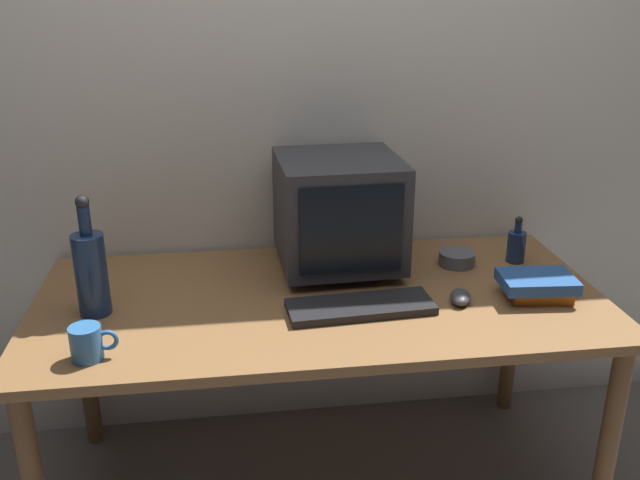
% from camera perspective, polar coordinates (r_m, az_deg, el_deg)
% --- Properties ---
extents(back_wall, '(4.00, 0.08, 2.50)m').
position_cam_1_polar(back_wall, '(2.36, -1.60, 12.48)').
color(back_wall, silver).
rests_on(back_wall, ground).
extents(desk, '(1.70, 0.82, 0.70)m').
position_cam_1_polar(desk, '(2.11, 0.00, -6.45)').
color(desk, olive).
rests_on(desk, ground).
extents(crt_monitor, '(0.39, 0.40, 0.37)m').
position_cam_1_polar(crt_monitor, '(2.20, 1.56, 2.33)').
color(crt_monitor, '#333338').
rests_on(crt_monitor, desk).
extents(keyboard, '(0.43, 0.18, 0.02)m').
position_cam_1_polar(keyboard, '(1.99, 3.37, -5.55)').
color(keyboard, black).
rests_on(keyboard, desk).
extents(computer_mouse, '(0.09, 0.11, 0.04)m').
position_cam_1_polar(computer_mouse, '(2.07, 11.55, -4.65)').
color(computer_mouse, '#3F3F47').
rests_on(computer_mouse, desk).
extents(bottle_tall, '(0.09, 0.09, 0.35)m').
position_cam_1_polar(bottle_tall, '(2.02, -18.46, -2.42)').
color(bottle_tall, navy).
rests_on(bottle_tall, desk).
extents(bottle_short, '(0.06, 0.06, 0.16)m').
position_cam_1_polar(bottle_short, '(2.39, 15.96, -0.41)').
color(bottle_short, navy).
rests_on(bottle_short, desk).
extents(book_stack, '(0.23, 0.17, 0.07)m').
position_cam_1_polar(book_stack, '(2.15, 17.61, -3.60)').
color(book_stack, orange).
rests_on(book_stack, desk).
extents(mug, '(0.12, 0.08, 0.09)m').
position_cam_1_polar(mug, '(1.83, -18.72, -8.09)').
color(mug, '#3370B2').
rests_on(mug, desk).
extents(cd_spindle, '(0.12, 0.12, 0.04)m').
position_cam_1_polar(cd_spindle, '(2.33, 11.27, -1.50)').
color(cd_spindle, '#595B66').
rests_on(cd_spindle, desk).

